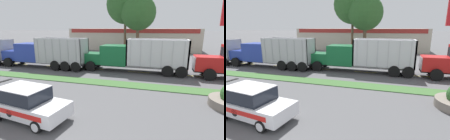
# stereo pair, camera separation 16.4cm
# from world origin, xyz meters

# --- Properties ---
(grass_verge) EXTENTS (120.00, 1.61, 0.06)m
(grass_verge) POSITION_xyz_m (0.00, 11.02, 0.03)
(grass_verge) COLOR #3D6633
(grass_verge) RESTS_ON ground_plane
(centre_line_1) EXTENTS (2.40, 0.14, 0.01)m
(centre_line_1) POSITION_xyz_m (-14.65, 15.83, 0.00)
(centre_line_1) COLOR yellow
(centre_line_1) RESTS_ON ground_plane
(centre_line_2) EXTENTS (2.40, 0.14, 0.01)m
(centre_line_2) POSITION_xyz_m (-9.25, 15.83, 0.00)
(centre_line_2) COLOR yellow
(centre_line_2) RESTS_ON ground_plane
(centre_line_3) EXTENTS (2.40, 0.14, 0.01)m
(centre_line_3) POSITION_xyz_m (-3.85, 15.83, 0.00)
(centre_line_3) COLOR yellow
(centre_line_3) RESTS_ON ground_plane
(centre_line_4) EXTENTS (2.40, 0.14, 0.01)m
(centre_line_4) POSITION_xyz_m (1.55, 15.83, 0.00)
(centre_line_4) COLOR yellow
(centre_line_4) RESTS_ON ground_plane
(centre_line_5) EXTENTS (2.40, 0.14, 0.01)m
(centre_line_5) POSITION_xyz_m (6.95, 15.83, 0.00)
(centre_line_5) COLOR yellow
(centre_line_5) RESTS_ON ground_plane
(dump_truck_mid) EXTENTS (11.22, 2.63, 3.62)m
(dump_truck_mid) POSITION_xyz_m (-10.82, 15.09, 1.60)
(dump_truck_mid) COLOR black
(dump_truck_mid) RESTS_ON ground_plane
(dump_truck_far_right) EXTENTS (11.43, 2.75, 3.63)m
(dump_truck_far_right) POSITION_xyz_m (-0.01, 15.96, 1.61)
(dump_truck_far_right) COLOR black
(dump_truck_far_right) RESTS_ON ground_plane
(rally_car) EXTENTS (4.62, 2.39, 1.79)m
(rally_car) POSITION_xyz_m (-2.81, 4.00, 0.88)
(rally_car) COLOR white
(rally_car) RESTS_ON ground_plane
(store_building_backdrop) EXTENTS (27.83, 12.10, 4.63)m
(store_building_backdrop) POSITION_xyz_m (-2.87, 39.08, 2.32)
(store_building_backdrop) COLOR #BCB29E
(store_building_backdrop) RESTS_ON ground_plane
(tree_behind_left) EXTENTS (6.51, 6.51, 13.53)m
(tree_behind_left) POSITION_xyz_m (-2.65, 27.71, 9.29)
(tree_behind_left) COLOR brown
(tree_behind_left) RESTS_ON ground_plane
(tree_behind_centre) EXTENTS (5.59, 5.59, 11.34)m
(tree_behind_centre) POSITION_xyz_m (-0.21, 26.08, 7.68)
(tree_behind_centre) COLOR brown
(tree_behind_centre) RESTS_ON ground_plane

